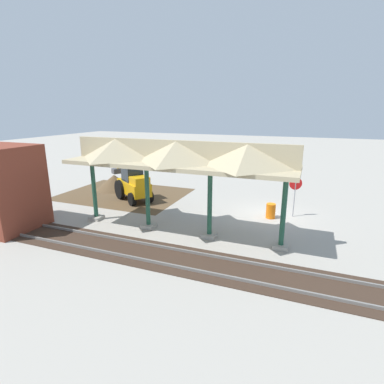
# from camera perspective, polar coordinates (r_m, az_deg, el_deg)

# --- Properties ---
(ground_plane) EXTENTS (120.00, 120.00, 0.00)m
(ground_plane) POSITION_cam_1_polar(r_m,az_deg,el_deg) (19.41, 14.22, -4.21)
(ground_plane) COLOR #9E998E
(dirt_work_zone) EXTENTS (9.28, 7.00, 0.01)m
(dirt_work_zone) POSITION_cam_1_polar(r_m,az_deg,el_deg) (23.96, -12.81, -0.38)
(dirt_work_zone) COLOR brown
(dirt_work_zone) RESTS_ON ground
(platform_canopy) EXTENTS (11.89, 3.20, 4.90)m
(platform_canopy) POSITION_cam_1_polar(r_m,az_deg,el_deg) (15.13, -2.93, 7.04)
(platform_canopy) COLOR #9E998E
(platform_canopy) RESTS_ON ground
(rail_tracks) EXTENTS (60.00, 2.58, 0.15)m
(rail_tracks) POSITION_cam_1_polar(r_m,az_deg,el_deg) (12.70, 9.52, -14.67)
(rail_tracks) COLOR slate
(rail_tracks) RESTS_ON ground
(stop_sign) EXTENTS (0.72, 0.29, 2.47)m
(stop_sign) POSITION_cam_1_polar(r_m,az_deg,el_deg) (19.04, 19.06, 0.64)
(stop_sign) COLOR gray
(stop_sign) RESTS_ON ground
(backhoe) EXTENTS (4.79, 3.78, 2.82)m
(backhoe) POSITION_cam_1_polar(r_m,az_deg,el_deg) (22.01, -11.18, 1.73)
(backhoe) COLOR orange
(backhoe) RESTS_ON ground
(dirt_mound) EXTENTS (6.12, 6.12, 2.38)m
(dirt_mound) POSITION_cam_1_polar(r_m,az_deg,el_deg) (25.74, -14.47, 0.59)
(dirt_mound) COLOR brown
(dirt_mound) RESTS_ON ground
(brick_utility_building) EXTENTS (3.53, 3.15, 4.54)m
(brick_utility_building) POSITION_cam_1_polar(r_m,az_deg,el_deg) (19.20, -32.48, 0.68)
(brick_utility_building) COLOR brown
(brick_utility_building) RESTS_ON ground
(traffic_barrel) EXTENTS (0.56, 0.56, 0.90)m
(traffic_barrel) POSITION_cam_1_polar(r_m,az_deg,el_deg) (18.74, 14.77, -3.50)
(traffic_barrel) COLOR orange
(traffic_barrel) RESTS_ON ground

